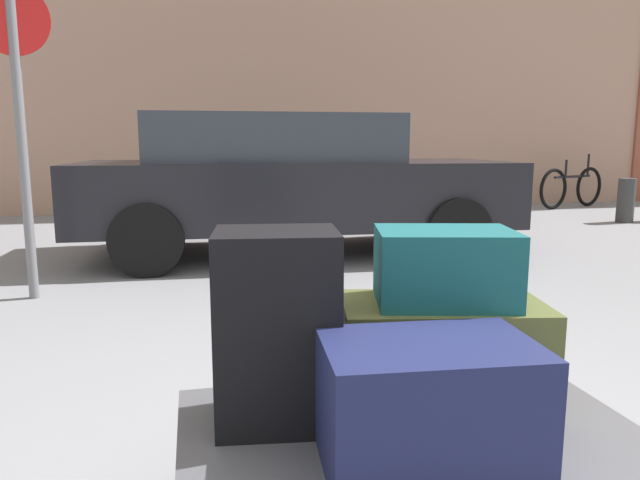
% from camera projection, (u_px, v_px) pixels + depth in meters
% --- Properties ---
extents(luggage_cart, '(1.29, 0.83, 0.34)m').
position_uv_depth(luggage_cart, '(411.00, 452.00, 1.65)').
color(luggage_cart, '#4C4C51').
rests_on(luggage_cart, ground_plane).
extents(duffel_bag_olive_rear_right, '(0.68, 0.46, 0.31)m').
position_uv_depth(duffel_bag_olive_rear_right, '(442.00, 350.00, 1.83)').
color(duffel_bag_olive_rear_right, '#4C5128').
rests_on(duffel_bag_olive_rear_right, luggage_cart).
extents(duffel_bag_navy_front_left, '(0.55, 0.39, 0.32)m').
position_uv_depth(duffel_bag_navy_front_left, '(428.00, 404.00, 1.44)').
color(duffel_bag_navy_front_left, '#191E47').
rests_on(duffel_bag_navy_front_left, luggage_cart).
extents(suitcase_black_front_right, '(0.38, 0.32, 0.56)m').
position_uv_depth(suitcase_black_front_right, '(277.00, 328.00, 1.65)').
color(suitcase_black_front_right, black).
rests_on(suitcase_black_front_right, luggage_cart).
extents(duffel_bag_teal_topmost_pile, '(0.47, 0.38, 0.23)m').
position_uv_depth(duffel_bag_teal_topmost_pile, '(445.00, 266.00, 1.79)').
color(duffel_bag_teal_topmost_pile, '#144C51').
rests_on(duffel_bag_teal_topmost_pile, duffel_bag_olive_rear_right).
extents(parked_car, '(4.37, 2.06, 1.42)m').
position_uv_depth(parked_car, '(290.00, 181.00, 6.01)').
color(parked_car, black).
rests_on(parked_car, ground_plane).
extents(bicycle_leaning, '(1.67, 0.66, 0.96)m').
position_uv_depth(bicycle_leaning, '(572.00, 187.00, 10.42)').
color(bicycle_leaning, black).
rests_on(bicycle_leaning, ground_plane).
extents(bollard_kerb_near, '(0.24, 0.24, 0.65)m').
position_uv_depth(bollard_kerb_near, '(437.00, 205.00, 7.85)').
color(bollard_kerb_near, '#383838').
rests_on(bollard_kerb_near, ground_plane).
extents(bollard_kerb_mid, '(0.24, 0.24, 0.65)m').
position_uv_depth(bollard_kerb_mid, '(522.00, 203.00, 8.12)').
color(bollard_kerb_mid, '#383838').
rests_on(bollard_kerb_mid, ground_plane).
extents(bollard_kerb_far, '(0.24, 0.24, 0.65)m').
position_uv_depth(bollard_kerb_far, '(626.00, 200.00, 8.48)').
color(bollard_kerb_far, '#383838').
rests_on(bollard_kerb_far, ground_plane).
extents(no_parking_sign, '(0.50, 0.08, 2.25)m').
position_uv_depth(no_parking_sign, '(19.00, 107.00, 4.12)').
color(no_parking_sign, slate).
rests_on(no_parking_sign, ground_plane).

